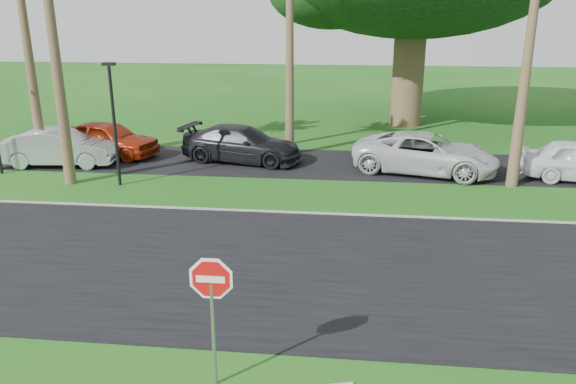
# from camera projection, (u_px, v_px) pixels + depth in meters

# --- Properties ---
(ground) EXTENTS (120.00, 120.00, 0.00)m
(ground) POSITION_uv_depth(u_px,v_px,m) (225.00, 301.00, 13.02)
(ground) COLOR #144E13
(ground) RESTS_ON ground
(road) EXTENTS (120.00, 8.00, 0.02)m
(road) POSITION_uv_depth(u_px,v_px,m) (241.00, 264.00, 14.91)
(road) COLOR black
(road) RESTS_ON ground
(parking_strip) EXTENTS (120.00, 5.00, 0.02)m
(parking_strip) POSITION_uv_depth(u_px,v_px,m) (286.00, 162.00, 24.83)
(parking_strip) COLOR black
(parking_strip) RESTS_ON ground
(curb) EXTENTS (120.00, 0.12, 0.06)m
(curb) POSITION_uv_depth(u_px,v_px,m) (264.00, 211.00, 18.73)
(curb) COLOR gray
(curb) RESTS_ON ground
(stop_sign_near) EXTENTS (1.05, 0.07, 2.62)m
(stop_sign_near) POSITION_uv_depth(u_px,v_px,m) (212.00, 296.00, 9.58)
(stop_sign_near) COLOR gray
(stop_sign_near) RESTS_ON ground
(streetlight_right) EXTENTS (0.45, 0.25, 4.64)m
(streetlight_right) POSITION_uv_depth(u_px,v_px,m) (114.00, 117.00, 20.87)
(streetlight_right) COLOR black
(streetlight_right) RESTS_ON ground
(car_silver) EXTENTS (4.97, 2.17, 1.59)m
(car_silver) POSITION_uv_depth(u_px,v_px,m) (60.00, 148.00, 24.11)
(car_silver) COLOR #B2B5BA
(car_silver) RESTS_ON ground
(car_red) EXTENTS (5.05, 2.83, 1.62)m
(car_red) POSITION_uv_depth(u_px,v_px,m) (108.00, 139.00, 25.69)
(car_red) COLOR #99250C
(car_red) RESTS_ON ground
(car_dark) EXTENTS (5.72, 3.20, 1.57)m
(car_dark) POSITION_uv_depth(u_px,v_px,m) (242.00, 144.00, 24.81)
(car_dark) COLOR black
(car_dark) RESTS_ON ground
(car_minivan) EXTENTS (6.34, 4.06, 1.63)m
(car_minivan) POSITION_uv_depth(u_px,v_px,m) (426.00, 154.00, 23.06)
(car_minivan) COLOR silver
(car_minivan) RESTS_ON ground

